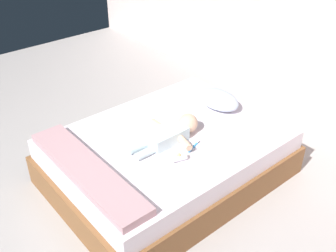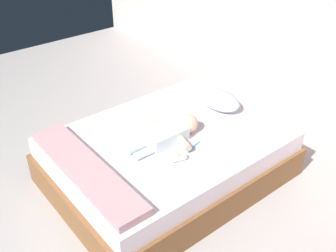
{
  "view_description": "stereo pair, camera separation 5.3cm",
  "coord_description": "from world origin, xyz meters",
  "px_view_note": "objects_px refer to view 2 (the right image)",
  "views": [
    {
      "loc": [
        1.91,
        -0.66,
        2.33
      ],
      "look_at": [
        -0.21,
        1.12,
        0.54
      ],
      "focal_mm": 42.37,
      "sensor_mm": 36.0,
      "label": 1
    },
    {
      "loc": [
        1.95,
        -0.62,
        2.33
      ],
      "look_at": [
        -0.21,
        1.12,
        0.54
      ],
      "focal_mm": 42.37,
      "sensor_mm": 36.0,
      "label": 2
    }
  ],
  "objects_px": {
    "pillow": "(219,100)",
    "bed": "(168,157)",
    "baby": "(171,133)",
    "toothbrush": "(194,147)",
    "baby_bottle": "(178,158)"
  },
  "relations": [
    {
      "from": "bed",
      "to": "toothbrush",
      "type": "xyz_separation_m",
      "value": [
        0.26,
        0.06,
        0.23
      ]
    },
    {
      "from": "pillow",
      "to": "toothbrush",
      "type": "xyz_separation_m",
      "value": [
        0.34,
        -0.62,
        -0.07
      ]
    },
    {
      "from": "pillow",
      "to": "baby",
      "type": "distance_m",
      "value": 0.71
    },
    {
      "from": "pillow",
      "to": "toothbrush",
      "type": "bearing_deg",
      "value": -61.3
    },
    {
      "from": "toothbrush",
      "to": "baby_bottle",
      "type": "distance_m",
      "value": 0.22
    },
    {
      "from": "pillow",
      "to": "baby",
      "type": "bearing_deg",
      "value": -78.77
    },
    {
      "from": "bed",
      "to": "baby",
      "type": "bearing_deg",
      "value": -11.85
    },
    {
      "from": "bed",
      "to": "baby_bottle",
      "type": "distance_m",
      "value": 0.43
    },
    {
      "from": "toothbrush",
      "to": "bed",
      "type": "bearing_deg",
      "value": -167.3
    },
    {
      "from": "bed",
      "to": "pillow",
      "type": "height_order",
      "value": "pillow"
    },
    {
      "from": "baby",
      "to": "baby_bottle",
      "type": "distance_m",
      "value": 0.3
    },
    {
      "from": "bed",
      "to": "baby",
      "type": "distance_m",
      "value": 0.29
    },
    {
      "from": "pillow",
      "to": "baby_bottle",
      "type": "xyz_separation_m",
      "value": [
        0.4,
        -0.84,
        -0.05
      ]
    },
    {
      "from": "pillow",
      "to": "baby_bottle",
      "type": "height_order",
      "value": "pillow"
    },
    {
      "from": "pillow",
      "to": "bed",
      "type": "bearing_deg",
      "value": -83.0
    }
  ]
}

